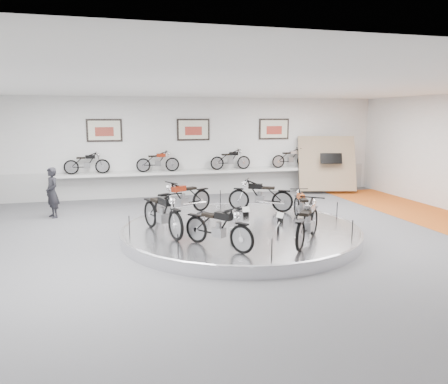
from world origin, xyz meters
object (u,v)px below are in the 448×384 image
object	(u,v)px
bike_c	(183,198)
bike_e	(218,227)
bike_f	(308,221)
visitor	(52,193)
bike_a	(302,206)
bike_d	(162,212)
display_platform	(240,232)
bike_b	(260,195)
shelf	(195,172)

from	to	relation	value
bike_c	bike_e	world-z (taller)	bike_c
bike_f	visitor	distance (m)	8.45
bike_a	bike_f	size ratio (longest dim) A/B	0.86
bike_d	bike_e	bearing A→B (deg)	16.37
bike_c	visitor	distance (m)	4.41
display_platform	bike_a	world-z (taller)	bike_a
bike_b	bike_a	bearing A→B (deg)	141.31
display_platform	bike_b	size ratio (longest dim) A/B	3.71
bike_b	bike_d	xyz separation A→B (m)	(-3.28, -1.88, 0.05)
bike_a	visitor	world-z (taller)	visitor
shelf	visitor	distance (m)	5.80
bike_a	bike_b	distance (m)	1.72
bike_d	bike_f	bearing A→B (deg)	43.89
bike_a	bike_e	bearing A→B (deg)	133.43
bike_c	bike_e	size ratio (longest dim) A/B	1.06
bike_a	bike_b	bearing A→B (deg)	34.17
bike_a	bike_d	distance (m)	3.97
bike_e	visitor	world-z (taller)	visitor
bike_b	bike_f	size ratio (longest dim) A/B	0.98
bike_a	display_platform	bearing A→B (deg)	104.02
shelf	visitor	size ratio (longest dim) A/B	6.74
bike_f	bike_e	bearing A→B (deg)	124.48
bike_f	bike_b	bearing A→B (deg)	36.71
bike_c	bike_d	distance (m)	2.20
bike_b	display_platform	bearing A→B (deg)	83.51
bike_b	bike_f	xyz separation A→B (m)	(-0.09, -3.56, 0.01)
shelf	bike_f	bearing A→B (deg)	-82.65
visitor	shelf	bearing A→B (deg)	87.85
bike_f	bike_d	bearing A→B (deg)	100.37
shelf	bike_c	size ratio (longest dim) A/B	6.20
bike_c	bike_f	world-z (taller)	bike_c
bike_e	bike_a	bearing A→B (deg)	86.05
shelf	bike_c	xyz separation A→B (m)	(-1.25, -4.58, -0.18)
display_platform	shelf	xyz separation A→B (m)	(0.00, 6.40, 0.85)
shelf	bike_b	world-z (taller)	bike_b
bike_c	bike_f	size ratio (longest dim) A/B	1.01
bike_b	bike_c	world-z (taller)	bike_c
bike_e	display_platform	bearing A→B (deg)	112.36
display_platform	bike_c	world-z (taller)	bike_c
display_platform	bike_c	distance (m)	2.31
shelf	bike_c	distance (m)	4.75
visitor	bike_c	bearing A→B (deg)	34.57
shelf	bike_f	size ratio (longest dim) A/B	6.23
bike_a	bike_c	size ratio (longest dim) A/B	0.86
bike_e	bike_f	size ratio (longest dim) A/B	0.95
bike_a	shelf	bearing A→B (deg)	27.17
bike_b	visitor	size ratio (longest dim) A/B	1.06
bike_d	bike_f	size ratio (longest dim) A/B	1.07
bike_a	bike_c	distance (m)	3.54
bike_f	visitor	bearing A→B (deg)	85.89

